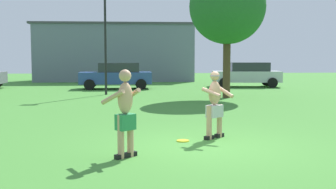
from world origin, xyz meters
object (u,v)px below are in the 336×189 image
Objects in this scene: lamp_post at (105,27)px; car_blue_far_end at (116,75)px; frisbee at (183,141)px; car_silver_near_post at (247,74)px; tree_right_field at (227,7)px; player_with_cap at (215,102)px; player_in_green at (125,111)px.

car_blue_far_end is at bearing 84.79° from lamp_post.
car_silver_near_post reaches higher than frisbee.
tree_right_field is (5.49, -5.96, 3.46)m from car_blue_far_end.
player_with_cap is 0.38× the size of car_blue_far_end.
player_with_cap is 0.95× the size of player_in_green.
car_silver_near_post is (7.37, 18.69, -0.09)m from player_in_green.
player_with_cap is at bearing -107.31° from car_silver_near_post.
frisbee is 11.46m from tree_right_field.
car_silver_near_post is 8.43m from car_blue_far_end.
player_in_green is 13.98m from lamp_post.
frisbee is 0.05× the size of lamp_post.
player_with_cap reaches higher than frisbee.
player_in_green reaches higher than car_blue_far_end.
frisbee is at bearing -107.53° from tree_right_field.
tree_right_field is (3.20, 10.14, 4.27)m from frisbee.
tree_right_field is (-2.87, -7.06, 3.46)m from car_silver_near_post.
lamp_post is at bearing -95.21° from car_blue_far_end.
car_blue_far_end is 0.77× the size of lamp_post.
car_silver_near_post is 10.39m from lamp_post.
tree_right_field is (5.84, -2.05, 0.80)m from lamp_post.
frisbee is 18.26m from car_silver_near_post.
tree_right_field is at bearing -47.39° from car_blue_far_end.
frisbee is at bearing -159.69° from player_with_cap.
frisbee is at bearing 48.91° from player_in_green.
player_with_cap is 17.70m from car_silver_near_post.
player_with_cap is at bearing -78.95° from car_blue_far_end.
lamp_post is (-2.64, 12.19, 3.47)m from frisbee.
player_with_cap reaches higher than car_silver_near_post.
car_silver_near_post is (5.27, 16.90, -0.07)m from player_with_cap.
lamp_post reaches higher than frisbee.
lamp_post is at bearing -150.11° from car_silver_near_post.
player_with_cap reaches higher than car_blue_far_end.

